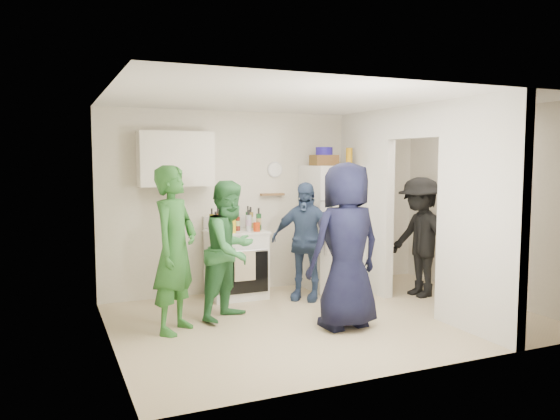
{
  "coord_description": "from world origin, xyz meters",
  "views": [
    {
      "loc": [
        -2.95,
        -5.47,
        1.84
      ],
      "look_at": [
        -0.42,
        0.4,
        1.25
      ],
      "focal_mm": 35.0,
      "sensor_mm": 36.0,
      "label": 1
    }
  ],
  "objects_px": {
    "wicker_basket": "(324,160)",
    "person_denim": "(305,241)",
    "blue_bowl": "(324,151)",
    "person_nook": "(420,237)",
    "fridge": "(331,227)",
    "person_navy": "(346,246)",
    "person_green_center": "(230,250)",
    "yellow_cup_stack_top": "(349,157)",
    "stove": "(236,264)",
    "person_green_left": "(175,249)"
  },
  "relations": [
    {
      "from": "blue_bowl",
      "to": "person_green_center",
      "type": "xyz_separation_m",
      "value": [
        -1.7,
        -0.92,
        -1.16
      ]
    },
    {
      "from": "person_green_center",
      "to": "yellow_cup_stack_top",
      "type": "bearing_deg",
      "value": -13.98
    },
    {
      "from": "wicker_basket",
      "to": "person_denim",
      "type": "height_order",
      "value": "wicker_basket"
    },
    {
      "from": "stove",
      "to": "wicker_basket",
      "type": "height_order",
      "value": "wicker_basket"
    },
    {
      "from": "person_green_left",
      "to": "person_navy",
      "type": "relative_size",
      "value": 0.98
    },
    {
      "from": "fridge",
      "to": "person_denim",
      "type": "height_order",
      "value": "fridge"
    },
    {
      "from": "person_green_center",
      "to": "person_denim",
      "type": "distance_m",
      "value": 1.24
    },
    {
      "from": "stove",
      "to": "person_denim",
      "type": "height_order",
      "value": "person_denim"
    },
    {
      "from": "stove",
      "to": "fridge",
      "type": "xyz_separation_m",
      "value": [
        1.43,
        -0.03,
        0.43
      ]
    },
    {
      "from": "wicker_basket",
      "to": "person_denim",
      "type": "xyz_separation_m",
      "value": [
        -0.53,
        -0.48,
        -1.06
      ]
    },
    {
      "from": "fridge",
      "to": "person_denim",
      "type": "bearing_deg",
      "value": -145.63
    },
    {
      "from": "yellow_cup_stack_top",
      "to": "person_denim",
      "type": "distance_m",
      "value": 1.44
    },
    {
      "from": "person_denim",
      "to": "person_navy",
      "type": "height_order",
      "value": "person_navy"
    },
    {
      "from": "fridge",
      "to": "blue_bowl",
      "type": "distance_m",
      "value": 1.09
    },
    {
      "from": "person_green_center",
      "to": "person_navy",
      "type": "xyz_separation_m",
      "value": [
        1.05,
        -0.84,
        0.11
      ]
    },
    {
      "from": "stove",
      "to": "yellow_cup_stack_top",
      "type": "relative_size",
      "value": 3.61
    },
    {
      "from": "person_green_left",
      "to": "person_green_center",
      "type": "bearing_deg",
      "value": -29.36
    },
    {
      "from": "fridge",
      "to": "stove",
      "type": "bearing_deg",
      "value": 178.8
    },
    {
      "from": "wicker_basket",
      "to": "person_navy",
      "type": "height_order",
      "value": "wicker_basket"
    },
    {
      "from": "person_green_left",
      "to": "person_navy",
      "type": "height_order",
      "value": "person_navy"
    },
    {
      "from": "yellow_cup_stack_top",
      "to": "person_navy",
      "type": "height_order",
      "value": "yellow_cup_stack_top"
    },
    {
      "from": "person_denim",
      "to": "blue_bowl",
      "type": "bearing_deg",
      "value": 83.63
    },
    {
      "from": "wicker_basket",
      "to": "person_navy",
      "type": "xyz_separation_m",
      "value": [
        -0.65,
        -1.76,
        -0.92
      ]
    },
    {
      "from": "person_navy",
      "to": "person_nook",
      "type": "height_order",
      "value": "person_navy"
    },
    {
      "from": "person_green_left",
      "to": "person_navy",
      "type": "bearing_deg",
      "value": -67.08
    },
    {
      "from": "fridge",
      "to": "person_denim",
      "type": "distance_m",
      "value": 0.78
    },
    {
      "from": "wicker_basket",
      "to": "person_nook",
      "type": "xyz_separation_m",
      "value": [
        0.97,
        -0.93,
        -1.03
      ]
    },
    {
      "from": "fridge",
      "to": "wicker_basket",
      "type": "distance_m",
      "value": 0.96
    },
    {
      "from": "person_denim",
      "to": "person_nook",
      "type": "relative_size",
      "value": 0.97
    },
    {
      "from": "stove",
      "to": "yellow_cup_stack_top",
      "type": "xyz_separation_m",
      "value": [
        1.65,
        -0.13,
        1.43
      ]
    },
    {
      "from": "person_green_center",
      "to": "person_nook",
      "type": "bearing_deg",
      "value": -35.17
    },
    {
      "from": "stove",
      "to": "yellow_cup_stack_top",
      "type": "distance_m",
      "value": 2.19
    },
    {
      "from": "fridge",
      "to": "blue_bowl",
      "type": "bearing_deg",
      "value": 153.43
    },
    {
      "from": "wicker_basket",
      "to": "person_green_left",
      "type": "bearing_deg",
      "value": -154.24
    },
    {
      "from": "person_nook",
      "to": "person_denim",
      "type": "bearing_deg",
      "value": -108.34
    },
    {
      "from": "blue_bowl",
      "to": "person_nook",
      "type": "bearing_deg",
      "value": -43.92
    },
    {
      "from": "person_green_left",
      "to": "person_green_center",
      "type": "relative_size",
      "value": 1.11
    },
    {
      "from": "person_navy",
      "to": "person_green_left",
      "type": "bearing_deg",
      "value": -25.4
    },
    {
      "from": "stove",
      "to": "person_denim",
      "type": "distance_m",
      "value": 0.97
    },
    {
      "from": "yellow_cup_stack_top",
      "to": "person_nook",
      "type": "height_order",
      "value": "yellow_cup_stack_top"
    },
    {
      "from": "yellow_cup_stack_top",
      "to": "person_green_center",
      "type": "distance_m",
      "value": 2.42
    },
    {
      "from": "fridge",
      "to": "person_green_left",
      "type": "xyz_separation_m",
      "value": [
        -2.5,
        -1.11,
        0.01
      ]
    },
    {
      "from": "fridge",
      "to": "wicker_basket",
      "type": "height_order",
      "value": "wicker_basket"
    },
    {
      "from": "blue_bowl",
      "to": "person_green_left",
      "type": "relative_size",
      "value": 0.13
    },
    {
      "from": "wicker_basket",
      "to": "yellow_cup_stack_top",
      "type": "xyz_separation_m",
      "value": [
        0.32,
        -0.15,
        0.05
      ]
    },
    {
      "from": "blue_bowl",
      "to": "person_nook",
      "type": "xyz_separation_m",
      "value": [
        0.97,
        -0.93,
        -1.16
      ]
    },
    {
      "from": "person_green_left",
      "to": "person_green_center",
      "type": "distance_m",
      "value": 0.74
    },
    {
      "from": "stove",
      "to": "yellow_cup_stack_top",
      "type": "bearing_deg",
      "value": -4.51
    },
    {
      "from": "yellow_cup_stack_top",
      "to": "wicker_basket",
      "type": "bearing_deg",
      "value": 154.89
    },
    {
      "from": "fridge",
      "to": "person_denim",
      "type": "relative_size",
      "value": 1.13
    }
  ]
}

